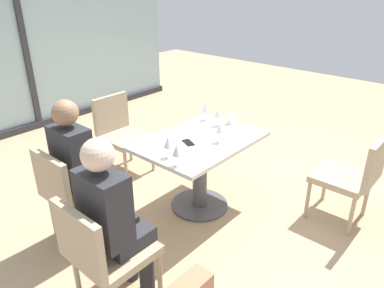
{
  "coord_description": "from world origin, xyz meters",
  "views": [
    {
      "loc": [
        -2.34,
        -1.94,
        2.09
      ],
      "look_at": [
        0.0,
        0.1,
        0.65
      ],
      "focal_mm": 33.98,
      "sensor_mm": 36.0,
      "label": 1
    }
  ],
  "objects_px": {
    "dining_table_main": "(200,159)",
    "chair_front_right": "(354,174)",
    "chair_near_window": "(121,130)",
    "cell_phone_on_table": "(188,143)",
    "wine_glass_1": "(218,113)",
    "chair_far_left": "(72,191)",
    "wine_glass_3": "(206,108)",
    "coffee_cup": "(231,119)",
    "person_side_end": "(113,216)",
    "wine_glass_2": "(168,143)",
    "wine_glass_4": "(220,128)",
    "person_far_left": "(80,164)",
    "handbag_1": "(130,248)",
    "wine_glass_0": "(177,151)",
    "chair_side_end": "(103,250)"
  },
  "relations": [
    {
      "from": "person_far_left",
      "to": "handbag_1",
      "type": "distance_m",
      "value": 0.78
    },
    {
      "from": "wine_glass_2",
      "to": "coffee_cup",
      "type": "distance_m",
      "value": 0.96
    },
    {
      "from": "chair_far_left",
      "to": "wine_glass_3",
      "type": "distance_m",
      "value": 1.55
    },
    {
      "from": "person_far_left",
      "to": "chair_side_end",
      "type": "bearing_deg",
      "value": -115.68
    },
    {
      "from": "dining_table_main",
      "to": "chair_front_right",
      "type": "bearing_deg",
      "value": -58.6
    },
    {
      "from": "chair_side_end",
      "to": "person_far_left",
      "type": "xyz_separation_m",
      "value": [
        0.37,
        0.77,
        0.2
      ]
    },
    {
      "from": "coffee_cup",
      "to": "cell_phone_on_table",
      "type": "xyz_separation_m",
      "value": [
        -0.63,
        0.01,
        -0.04
      ]
    },
    {
      "from": "wine_glass_3",
      "to": "chair_far_left",
      "type": "bearing_deg",
      "value": 172.77
    },
    {
      "from": "wine_glass_4",
      "to": "cell_phone_on_table",
      "type": "xyz_separation_m",
      "value": [
        -0.2,
        0.2,
        -0.13
      ]
    },
    {
      "from": "wine_glass_4",
      "to": "handbag_1",
      "type": "height_order",
      "value": "wine_glass_4"
    },
    {
      "from": "dining_table_main",
      "to": "wine_glass_3",
      "type": "relative_size",
      "value": 6.21
    },
    {
      "from": "dining_table_main",
      "to": "wine_glass_0",
      "type": "distance_m",
      "value": 0.64
    },
    {
      "from": "person_side_end",
      "to": "cell_phone_on_table",
      "type": "height_order",
      "value": "person_side_end"
    },
    {
      "from": "chair_far_left",
      "to": "cell_phone_on_table",
      "type": "distance_m",
      "value": 1.07
    },
    {
      "from": "wine_glass_1",
      "to": "wine_glass_3",
      "type": "height_order",
      "value": "same"
    },
    {
      "from": "handbag_1",
      "to": "wine_glass_1",
      "type": "bearing_deg",
      "value": 16.27
    },
    {
      "from": "chair_side_end",
      "to": "chair_front_right",
      "type": "bearing_deg",
      "value": -22.89
    },
    {
      "from": "person_far_left",
      "to": "handbag_1",
      "type": "height_order",
      "value": "person_far_left"
    },
    {
      "from": "chair_far_left",
      "to": "wine_glass_2",
      "type": "height_order",
      "value": "wine_glass_2"
    },
    {
      "from": "wine_glass_0",
      "to": "handbag_1",
      "type": "distance_m",
      "value": 0.86
    },
    {
      "from": "chair_near_window",
      "to": "wine_glass_3",
      "type": "bearing_deg",
      "value": -65.5
    },
    {
      "from": "wine_glass_0",
      "to": "wine_glass_1",
      "type": "distance_m",
      "value": 0.92
    },
    {
      "from": "chair_far_left",
      "to": "handbag_1",
      "type": "xyz_separation_m",
      "value": [
        0.12,
        -0.55,
        -0.36
      ]
    },
    {
      "from": "wine_glass_3",
      "to": "wine_glass_4",
      "type": "height_order",
      "value": "same"
    },
    {
      "from": "chair_near_window",
      "to": "wine_glass_4",
      "type": "height_order",
      "value": "wine_glass_4"
    },
    {
      "from": "person_far_left",
      "to": "wine_glass_4",
      "type": "height_order",
      "value": "person_far_left"
    },
    {
      "from": "chair_front_right",
      "to": "wine_glass_3",
      "type": "distance_m",
      "value": 1.53
    },
    {
      "from": "chair_near_window",
      "to": "cell_phone_on_table",
      "type": "bearing_deg",
      "value": -96.64
    },
    {
      "from": "person_side_end",
      "to": "person_far_left",
      "type": "relative_size",
      "value": 1.0
    },
    {
      "from": "chair_front_right",
      "to": "wine_glass_1",
      "type": "distance_m",
      "value": 1.36
    },
    {
      "from": "person_side_end",
      "to": "dining_table_main",
      "type": "bearing_deg",
      "value": 14.05
    },
    {
      "from": "wine_glass_3",
      "to": "dining_table_main",
      "type": "bearing_deg",
      "value": -146.46
    },
    {
      "from": "person_far_left",
      "to": "wine_glass_4",
      "type": "bearing_deg",
      "value": -31.34
    },
    {
      "from": "cell_phone_on_table",
      "to": "handbag_1",
      "type": "height_order",
      "value": "cell_phone_on_table"
    },
    {
      "from": "wine_glass_1",
      "to": "wine_glass_2",
      "type": "relative_size",
      "value": 1.0
    },
    {
      "from": "chair_front_right",
      "to": "wine_glass_2",
      "type": "bearing_deg",
      "value": 135.68
    },
    {
      "from": "wine_glass_4",
      "to": "coffee_cup",
      "type": "relative_size",
      "value": 2.06
    },
    {
      "from": "coffee_cup",
      "to": "handbag_1",
      "type": "distance_m",
      "value": 1.6
    },
    {
      "from": "wine_glass_4",
      "to": "coffee_cup",
      "type": "bearing_deg",
      "value": 23.0
    },
    {
      "from": "chair_near_window",
      "to": "person_far_left",
      "type": "bearing_deg",
      "value": -143.59
    },
    {
      "from": "person_side_end",
      "to": "person_far_left",
      "type": "xyz_separation_m",
      "value": [
        0.26,
        0.77,
        0.0
      ]
    },
    {
      "from": "person_side_end",
      "to": "wine_glass_2",
      "type": "xyz_separation_m",
      "value": [
        0.78,
        0.27,
        0.16
      ]
    },
    {
      "from": "dining_table_main",
      "to": "cell_phone_on_table",
      "type": "bearing_deg",
      "value": 168.66
    },
    {
      "from": "person_far_left",
      "to": "wine_glass_4",
      "type": "relative_size",
      "value": 6.81
    },
    {
      "from": "chair_front_right",
      "to": "coffee_cup",
      "type": "relative_size",
      "value": 9.67
    },
    {
      "from": "chair_side_end",
      "to": "wine_glass_2",
      "type": "xyz_separation_m",
      "value": [
        0.89,
        0.27,
        0.37
      ]
    },
    {
      "from": "wine_glass_1",
      "to": "dining_table_main",
      "type": "bearing_deg",
      "value": -167.7
    },
    {
      "from": "person_far_left",
      "to": "wine_glass_3",
      "type": "height_order",
      "value": "person_far_left"
    },
    {
      "from": "wine_glass_0",
      "to": "person_side_end",
      "type": "bearing_deg",
      "value": -170.5
    },
    {
      "from": "chair_far_left",
      "to": "coffee_cup",
      "type": "relative_size",
      "value": 9.67
    }
  ]
}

